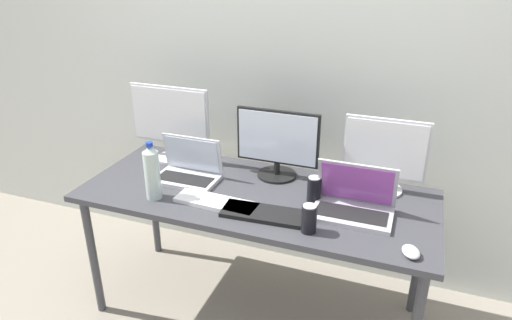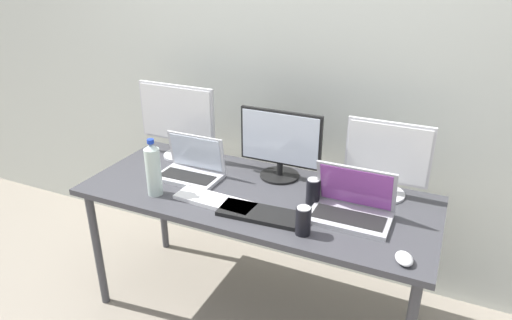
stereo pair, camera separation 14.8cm
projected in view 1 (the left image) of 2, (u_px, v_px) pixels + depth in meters
The scene contains 14 objects.
ground_plane at pixel (256, 309), 2.56m from camera, with size 16.00×16.00×0.00m, color gray.
wall_back at pixel (293, 57), 2.53m from camera, with size 7.00×0.08×2.60m, color silver.
work_desk at pixel (256, 204), 2.28m from camera, with size 1.75×0.72×0.74m.
monitor_left at pixel (170, 120), 2.55m from camera, with size 0.47×0.19×0.43m.
monitor_center at pixel (277, 143), 2.36m from camera, with size 0.44×0.21×0.37m.
monitor_right at pixel (384, 155), 2.21m from camera, with size 0.40×0.21×0.38m.
laptop_silver at pixel (189, 169), 2.39m from camera, with size 0.33×0.21×0.22m.
laptop_secondary at pixel (354, 202), 2.06m from camera, with size 0.36×0.23×0.24m.
keyboard_main at pixel (216, 202), 2.15m from camera, with size 0.40×0.13×0.02m, color white.
keyboard_aux at pixel (267, 214), 2.06m from camera, with size 0.41×0.15×0.02m, color black.
mouse_by_keyboard at pixel (411, 252), 1.79m from camera, with size 0.07×0.09×0.03m, color silver.
water_bottle at pixel (152, 173), 2.16m from camera, with size 0.07×0.07×0.29m.
soda_can_near_keyboard at pixel (314, 189), 2.16m from camera, with size 0.07×0.07×0.13m.
soda_can_by_laptop at pixel (309, 219), 1.92m from camera, with size 0.07×0.07×0.13m.
Camera 1 is at (0.69, -1.87, 1.82)m, focal length 32.00 mm.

